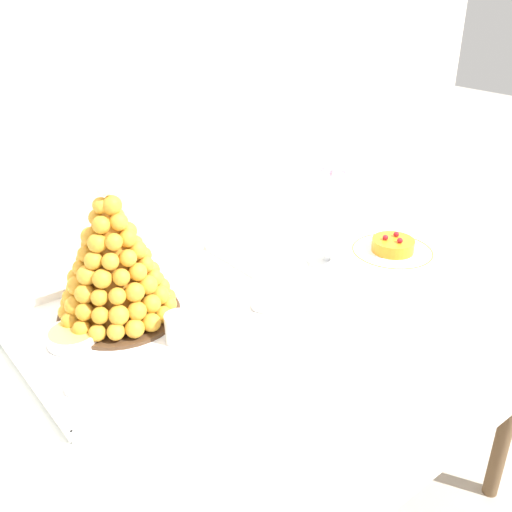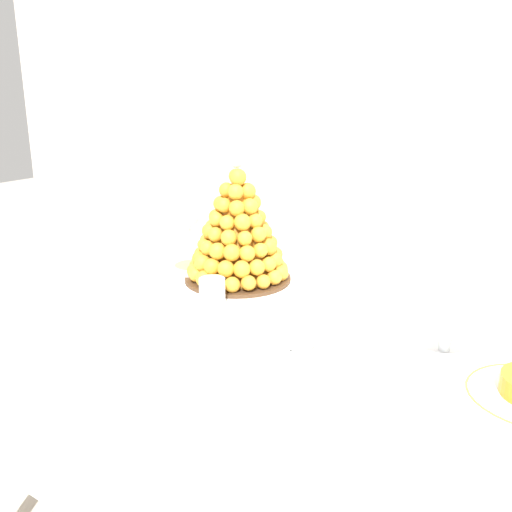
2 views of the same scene
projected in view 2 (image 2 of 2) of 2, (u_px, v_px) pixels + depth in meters
The scene contains 10 objects.
backdrop_wall at pixel (470, 73), 1.92m from camera, with size 4.80×0.10×2.50m, color silver.
buffet_table at pixel (283, 360), 1.19m from camera, with size 1.62×0.83×0.78m.
serving_tray at pixel (238, 293), 1.28m from camera, with size 0.54×0.43×0.02m.
croquembouche at pixel (237, 232), 1.32m from camera, with size 0.25×0.25×0.29m.
dessert_cup_left at pixel (138, 277), 1.31m from camera, with size 0.06×0.06×0.05m.
dessert_cup_mid_left at pixel (212, 293), 1.20m from camera, with size 0.05×0.05×0.06m.
dessert_cup_centre at pixel (293, 315), 1.09m from camera, with size 0.05×0.05×0.06m.
creme_brulee_ramekin at pixel (193, 269), 1.39m from camera, with size 0.10×0.10×0.02m.
macaron_goblet at pixel (452, 276), 0.97m from camera, with size 0.13×0.13×0.24m.
wine_glass at pixel (189, 215), 1.51m from camera, with size 0.07×0.07×0.16m.
Camera 2 is at (0.57, -0.91, 1.24)m, focal length 40.68 mm.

